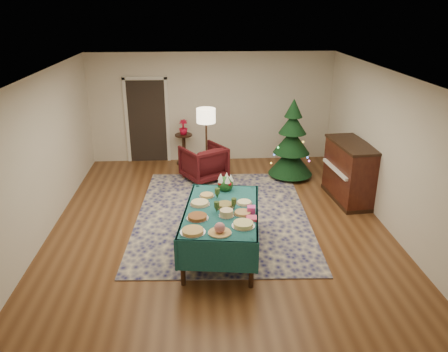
{
  "coord_description": "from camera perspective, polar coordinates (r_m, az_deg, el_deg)",
  "views": [
    {
      "loc": [
        -0.35,
        -7.18,
        3.78
      ],
      "look_at": [
        0.09,
        -0.17,
        0.98
      ],
      "focal_mm": 35.0,
      "sensor_mm": 36.0,
      "label": 1
    }
  ],
  "objects": [
    {
      "name": "platter_3",
      "position": [
        6.55,
        -3.49,
        -5.37
      ],
      "size": [
        0.34,
        0.34,
        0.05
      ],
      "color": "silver",
      "rests_on": "buffet_table"
    },
    {
      "name": "buffet_table",
      "position": [
        6.89,
        -0.34,
        -5.54
      ],
      "size": [
        1.41,
        2.12,
        0.77
      ],
      "color": "black",
      "rests_on": "ground"
    },
    {
      "name": "armchair",
      "position": [
        9.89,
        -2.68,
        1.96
      ],
      "size": [
        1.14,
        1.12,
        0.88
      ],
      "primitive_type": "imported",
      "rotation": [
        0.0,
        0.0,
        3.68
      ],
      "color": "#420E11",
      "rests_on": "ground"
    },
    {
      "name": "floor_lamp",
      "position": [
        9.44,
        -2.36,
        7.29
      ],
      "size": [
        0.41,
        0.41,
        1.69
      ],
      "color": "#A57F3F",
      "rests_on": "ground"
    },
    {
      "name": "goblet_0",
      "position": [
        7.16,
        -0.89,
        -2.25
      ],
      "size": [
        0.08,
        0.08,
        0.18
      ],
      "color": "#2D471E",
      "rests_on": "buffet_table"
    },
    {
      "name": "napkin_stack",
      "position": [
        6.52,
        3.61,
        -5.54
      ],
      "size": [
        0.17,
        0.17,
        0.04
      ],
      "primitive_type": "cube",
      "rotation": [
        0.0,
        0.0,
        -0.13
      ],
      "color": "#EE426B",
      "rests_on": "buffet_table"
    },
    {
      "name": "goblet_1",
      "position": [
        6.8,
        1.31,
        -3.59
      ],
      "size": [
        0.08,
        0.08,
        0.18
      ],
      "color": "#2D471E",
      "rests_on": "buffet_table"
    },
    {
      "name": "christmas_tree",
      "position": [
        10.0,
        8.84,
        4.29
      ],
      "size": [
        1.05,
        1.05,
        1.84
      ],
      "color": "black",
      "rests_on": "ground"
    },
    {
      "name": "centerpiece",
      "position": [
        7.47,
        0.17,
        -0.86
      ],
      "size": [
        0.28,
        0.28,
        0.32
      ],
      "color": "#1E4C1E",
      "rests_on": "buffet_table"
    },
    {
      "name": "platter_8",
      "position": [
        7.01,
        2.66,
        -3.5
      ],
      "size": [
        0.26,
        0.26,
        0.04
      ],
      "color": "silver",
      "rests_on": "buffet_table"
    },
    {
      "name": "platter_6",
      "position": [
        6.98,
        -3.17,
        -3.57
      ],
      "size": [
        0.33,
        0.33,
        0.05
      ],
      "color": "silver",
      "rests_on": "buffet_table"
    },
    {
      "name": "platter_5",
      "position": [
        6.68,
        2.45,
        -4.84
      ],
      "size": [
        0.28,
        0.28,
        0.04
      ],
      "color": "silver",
      "rests_on": "buffet_table"
    },
    {
      "name": "platter_9",
      "position": [
        7.27,
        -2.25,
        -2.54
      ],
      "size": [
        0.26,
        0.26,
        0.04
      ],
      "color": "silver",
      "rests_on": "buffet_table"
    },
    {
      "name": "piano",
      "position": [
        9.15,
        16.07,
        0.45
      ],
      "size": [
        0.77,
        1.45,
        1.21
      ],
      "color": "black",
      "rests_on": "ground"
    },
    {
      "name": "rug",
      "position": [
        8.36,
        -0.23,
        -5.08
      ],
      "size": [
        3.38,
        4.34,
        0.02
      ],
      "primitive_type": "cube",
      "rotation": [
        0.0,
        0.0,
        -0.04
      ],
      "color": "#131349",
      "rests_on": "ground"
    },
    {
      "name": "potted_plant",
      "position": [
        10.79,
        -5.33,
        5.96
      ],
      "size": [
        0.21,
        0.37,
        0.21
      ],
      "primitive_type": "imported",
      "color": "#B80D2B",
      "rests_on": "side_table"
    },
    {
      "name": "gift_box",
      "position": [
        6.72,
        3.58,
        -4.4
      ],
      "size": [
        0.14,
        0.14,
        0.1
      ],
      "primitive_type": "cube",
      "rotation": [
        0.0,
        0.0,
        -0.13
      ],
      "color": "#E33F9E",
      "rests_on": "buffet_table"
    },
    {
      "name": "side_table",
      "position": [
        10.93,
        -5.24,
        3.46
      ],
      "size": [
        0.43,
        0.43,
        0.76
      ],
      "color": "black",
      "rests_on": "ground"
    },
    {
      "name": "platter_1",
      "position": [
        6.12,
        -0.56,
        -6.96
      ],
      "size": [
        0.33,
        0.33,
        0.17
      ],
      "color": "silver",
      "rests_on": "buffet_table"
    },
    {
      "name": "platter_7",
      "position": [
        6.87,
        0.11,
        -3.9
      ],
      "size": [
        0.29,
        0.29,
        0.07
      ],
      "color": "silver",
      "rests_on": "buffet_table"
    },
    {
      "name": "room_shell",
      "position": [
        7.59,
        -0.72,
        3.05
      ],
      "size": [
        7.0,
        7.0,
        7.0
      ],
      "color": "#593319",
      "rests_on": "ground"
    },
    {
      "name": "platter_2",
      "position": [
        6.33,
        2.53,
        -6.34
      ],
      "size": [
        0.34,
        0.34,
        0.06
      ],
      "color": "silver",
      "rests_on": "buffet_table"
    },
    {
      "name": "platter_0",
      "position": [
        6.18,
        -4.1,
        -7.19
      ],
      "size": [
        0.36,
        0.36,
        0.05
      ],
      "color": "silver",
      "rests_on": "buffet_table"
    },
    {
      "name": "goblet_2",
      "position": [
        6.69,
        -0.96,
        -4.04
      ],
      "size": [
        0.08,
        0.08,
        0.18
      ],
      "color": "#2D471E",
      "rests_on": "buffet_table"
    },
    {
      "name": "platter_4",
      "position": [
        6.6,
        0.32,
        -4.88
      ],
      "size": [
        0.24,
        0.24,
        0.11
      ],
      "color": "silver",
      "rests_on": "buffet_table"
    },
    {
      "name": "doorway",
      "position": [
        11.07,
        -10.01,
        7.35
      ],
      "size": [
        1.08,
        0.04,
        2.16
      ],
      "color": "black",
      "rests_on": "ground"
    }
  ]
}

